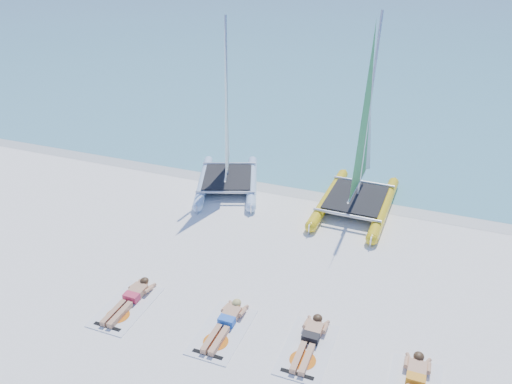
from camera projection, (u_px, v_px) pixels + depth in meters
ground at (239, 277)px, 12.96m from camera, size 140.00×140.00×0.00m
sea at (426, 7)px, 65.37m from camera, size 140.00×115.00×0.01m
wet_sand_strip at (300, 189)px, 17.54m from camera, size 140.00×1.40×0.01m
catamaran_blue at (227, 139)px, 17.05m from camera, size 3.43×4.74×5.85m
catamaran_yellow at (364, 147)px, 15.81m from camera, size 2.28×4.90×6.21m
towel_a at (126, 307)px, 11.89m from camera, size 1.00×1.85×0.02m
sunbather_a at (131, 298)px, 12.00m from camera, size 0.37×1.73×0.26m
towel_b at (222, 331)px, 11.14m from camera, size 1.00×1.85×0.02m
sunbather_b at (226, 322)px, 11.25m from camera, size 0.37×1.73×0.26m
towel_c at (307, 349)px, 10.66m from camera, size 1.00×1.85×0.02m
sunbather_c at (310, 339)px, 10.77m from camera, size 0.37×1.73×0.26m
sunbather_d at (415, 381)px, 9.74m from camera, size 0.37×1.73×0.26m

